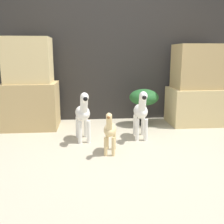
# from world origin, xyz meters

# --- Properties ---
(ground_plane) EXTENTS (14.00, 14.00, 0.00)m
(ground_plane) POSITION_xyz_m (0.00, 0.00, 0.00)
(ground_plane) COLOR #B2A88E
(wall_back) EXTENTS (6.40, 0.08, 2.20)m
(wall_back) POSITION_xyz_m (0.00, 1.73, 1.10)
(wall_back) COLOR #2D2B28
(wall_back) RESTS_ON ground_plane
(rock_pillar_left) EXTENTS (0.79, 0.61, 1.34)m
(rock_pillar_left) POSITION_xyz_m (-1.27, 1.27, 0.61)
(rock_pillar_left) COLOR tan
(rock_pillar_left) RESTS_ON ground_plane
(rock_pillar_right) EXTENTS (0.79, 0.61, 1.25)m
(rock_pillar_right) POSITION_xyz_m (1.27, 1.27, 0.58)
(rock_pillar_right) COLOR #DBC184
(rock_pillar_right) RESTS_ON ground_plane
(zebra_right) EXTENTS (0.21, 0.51, 0.66)m
(zebra_right) POSITION_xyz_m (0.27, 0.58, 0.37)
(zebra_right) COLOR white
(zebra_right) RESTS_ON ground_plane
(zebra_left) EXTENTS (0.23, 0.51, 0.66)m
(zebra_left) POSITION_xyz_m (-0.48, 0.55, 0.37)
(zebra_left) COLOR white
(zebra_left) RESTS_ON ground_plane
(giraffe_figurine) EXTENTS (0.18, 0.40, 0.51)m
(giraffe_figurine) POSITION_xyz_m (-0.18, 0.08, 0.27)
(giraffe_figurine) COLOR #E0C184
(giraffe_figurine) RESTS_ON ground_plane
(potted_palm_front) EXTENTS (0.45, 0.45, 0.57)m
(potted_palm_front) POSITION_xyz_m (0.45, 1.24, 0.43)
(potted_palm_front) COLOR black
(potted_palm_front) RESTS_ON ground_plane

